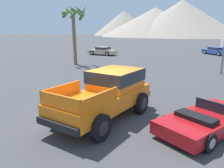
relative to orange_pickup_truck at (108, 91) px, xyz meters
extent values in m
plane|color=#424244|center=(-0.30, 0.08, -1.12)|extent=(320.00, 320.00, 0.00)
cube|color=orange|center=(-0.08, -0.36, -0.28)|extent=(2.89, 5.20, 0.62)
cube|color=orange|center=(0.13, 0.60, 0.44)|extent=(2.18, 2.48, 0.82)
cube|color=#1E2833|center=(0.13, 0.60, 0.59)|extent=(2.23, 2.53, 0.52)
cube|color=orange|center=(-1.26, -1.52, 0.27)|extent=(0.48, 1.94, 0.48)
cube|color=orange|center=(0.55, -1.89, 0.27)|extent=(0.48, 1.94, 0.48)
cube|color=orange|center=(-0.55, -2.63, 0.27)|extent=(1.83, 0.46, 0.48)
cube|color=black|center=(0.44, 2.09, -0.47)|extent=(1.88, 0.54, 0.24)
cube|color=black|center=(-0.59, -2.81, -0.47)|extent=(1.88, 0.54, 0.24)
cylinder|color=black|center=(-0.74, 1.33, -0.65)|extent=(0.49, 0.98, 0.94)
cylinder|color=#232326|center=(-0.74, 1.33, -0.65)|extent=(0.43, 0.57, 0.52)
cylinder|color=black|center=(1.21, 0.93, -0.65)|extent=(0.49, 0.98, 0.94)
cylinder|color=#232326|center=(1.21, 0.93, -0.65)|extent=(0.43, 0.57, 0.52)
cylinder|color=black|center=(-1.36, -1.65, -0.65)|extent=(0.49, 0.98, 0.94)
cylinder|color=#232326|center=(-1.36, -1.65, -0.65)|extent=(0.43, 0.57, 0.52)
cylinder|color=black|center=(0.59, -2.05, -0.65)|extent=(0.49, 0.98, 0.94)
cylinder|color=#232326|center=(0.59, -2.05, -0.65)|extent=(0.43, 0.57, 0.52)
cube|color=#B21419|center=(3.92, 0.10, -0.72)|extent=(3.64, 4.46, 0.47)
cube|color=#1E2833|center=(4.15, 0.49, -0.29)|extent=(1.32, 0.82, 0.40)
cube|color=black|center=(3.55, -0.52, -0.41)|extent=(1.51, 1.22, 0.16)
cylinder|color=black|center=(3.85, 1.63, -0.82)|extent=(0.50, 0.64, 0.62)
cylinder|color=#9E9EA3|center=(3.85, 1.63, -0.82)|extent=(0.37, 0.41, 0.34)
cylinder|color=black|center=(2.53, -0.57, -0.82)|extent=(0.50, 0.64, 0.62)
cylinder|color=#9E9EA3|center=(2.53, -0.57, -0.82)|extent=(0.37, 0.41, 0.34)
cylinder|color=black|center=(3.99, -1.44, -0.82)|extent=(0.50, 0.64, 0.62)
cylinder|color=#9E9EA3|center=(3.99, -1.44, -0.82)|extent=(0.37, 0.41, 0.34)
cube|color=tan|center=(-10.12, 21.49, -0.67)|extent=(4.21, 2.14, 0.56)
cube|color=tan|center=(-10.01, 21.48, -0.16)|extent=(1.84, 1.73, 0.47)
cube|color=#1E2833|center=(-10.01, 21.48, -0.11)|extent=(1.87, 1.77, 0.28)
cylinder|color=black|center=(-11.45, 20.73, -0.81)|extent=(0.64, 0.27, 0.62)
cylinder|color=#9E9EA3|center=(-11.45, 20.73, -0.81)|extent=(0.36, 0.26, 0.34)
cylinder|color=black|center=(-11.30, 22.46, -0.81)|extent=(0.64, 0.27, 0.62)
cylinder|color=#9E9EA3|center=(-11.30, 22.46, -0.81)|extent=(0.36, 0.26, 0.34)
cylinder|color=black|center=(-8.93, 20.52, -0.81)|extent=(0.64, 0.27, 0.62)
cylinder|color=#9E9EA3|center=(-8.93, 20.52, -0.81)|extent=(0.36, 0.26, 0.34)
cylinder|color=black|center=(-8.78, 22.25, -0.81)|extent=(0.64, 0.27, 0.62)
cylinder|color=#9E9EA3|center=(-8.78, 22.25, -0.81)|extent=(0.36, 0.26, 0.34)
cube|color=#334C9E|center=(5.61, 28.24, -0.68)|extent=(4.25, 4.50, 0.53)
cube|color=#334C9E|center=(5.53, 28.32, -0.21)|extent=(2.39, 2.42, 0.41)
cube|color=#1E2833|center=(5.53, 28.32, -0.16)|extent=(2.44, 2.47, 0.24)
cylinder|color=black|center=(5.89, 26.65, -0.79)|extent=(0.60, 0.64, 0.66)
cylinder|color=#9E9EA3|center=(5.89, 26.65, -0.79)|extent=(0.41, 0.43, 0.36)
cylinder|color=black|center=(5.32, 29.83, -0.79)|extent=(0.60, 0.64, 0.66)
cylinder|color=#9E9EA3|center=(5.32, 29.83, -0.79)|extent=(0.41, 0.43, 0.36)
cylinder|color=black|center=(4.06, 28.72, -0.79)|extent=(0.60, 0.64, 0.66)
cylinder|color=#9E9EA3|center=(4.06, 28.72, -0.79)|extent=(0.41, 0.43, 0.36)
cylinder|color=brown|center=(-8.97, 11.97, 1.74)|extent=(0.36, 0.51, 5.73)
cone|color=#427533|center=(-8.26, 11.95, 4.44)|extent=(0.55, 1.48, 0.93)
cone|color=#427533|center=(-8.34, 12.88, 4.27)|extent=(1.73, 1.43, 1.54)
cone|color=#427533|center=(-9.17, 12.82, 4.31)|extent=(1.49, 0.71, 1.33)
cone|color=#427533|center=(-9.79, 12.31, 4.33)|extent=(0.85, 1.65, 1.31)
cone|color=#427533|center=(-9.77, 11.82, 4.43)|extent=(0.80, 1.70, 0.99)
cone|color=#427533|center=(-9.09, 11.33, 4.39)|extent=(1.44, 0.58, 1.11)
cone|color=#427533|center=(-8.32, 11.35, 4.34)|extent=(1.56, 1.49, 1.29)
cone|color=gray|center=(-21.80, 116.85, 6.62)|extent=(59.22, 59.22, 15.48)
cone|color=gray|center=(-46.12, 134.42, 6.81)|extent=(40.11, 40.11, 15.86)
cone|color=gray|center=(-7.55, 114.97, 8.17)|extent=(59.07, 59.07, 18.58)
camera|label=1|loc=(3.51, -8.17, 2.55)|focal=35.00mm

